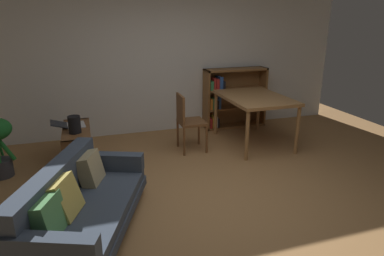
{
  "coord_description": "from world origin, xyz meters",
  "views": [
    {
      "loc": [
        -1.38,
        -3.29,
        2.05
      ],
      "look_at": [
        -0.08,
        0.79,
        0.63
      ],
      "focal_mm": 31.72,
      "sensor_mm": 36.0,
      "label": 1
    }
  ],
  "objects": [
    {
      "name": "ground_plane",
      "position": [
        0.0,
        0.0,
        0.0
      ],
      "size": [
        8.16,
        8.16,
        0.0
      ],
      "primitive_type": "plane",
      "color": "#9E7042"
    },
    {
      "name": "back_wall_panel",
      "position": [
        0.0,
        2.7,
        1.35
      ],
      "size": [
        6.8,
        0.1,
        2.7
      ],
      "primitive_type": "cube",
      "color": "silver",
      "rests_on": "ground_plane"
    },
    {
      "name": "fabric_couch",
      "position": [
        -1.55,
        -0.22,
        0.33
      ],
      "size": [
        1.36,
        1.88,
        0.7
      ],
      "color": "brown",
      "rests_on": "ground_plane"
    },
    {
      "name": "media_console",
      "position": [
        -1.56,
        1.48,
        0.27
      ],
      "size": [
        0.37,
        1.02,
        0.55
      ],
      "color": "brown",
      "rests_on": "ground_plane"
    },
    {
      "name": "open_laptop",
      "position": [
        -1.65,
        1.63,
        0.57
      ],
      "size": [
        0.49,
        0.35,
        0.09
      ],
      "color": "silver",
      "rests_on": "media_console"
    },
    {
      "name": "desk_speaker",
      "position": [
        -1.57,
        1.3,
        0.67
      ],
      "size": [
        0.16,
        0.16,
        0.23
      ],
      "color": "black",
      "rests_on": "media_console"
    },
    {
      "name": "dining_table",
      "position": [
        1.22,
        1.53,
        0.73
      ],
      "size": [
        0.95,
        1.35,
        0.81
      ],
      "color": "olive",
      "rests_on": "ground_plane"
    },
    {
      "name": "dining_chair_near",
      "position": [
        0.08,
        1.54,
        0.52
      ],
      "size": [
        0.4,
        0.44,
        0.91
      ],
      "color": "brown",
      "rests_on": "ground_plane"
    },
    {
      "name": "bookshelf",
      "position": [
        1.24,
        2.52,
        0.55
      ],
      "size": [
        1.2,
        0.32,
        1.12
      ],
      "color": "brown",
      "rests_on": "ground_plane"
    }
  ]
}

